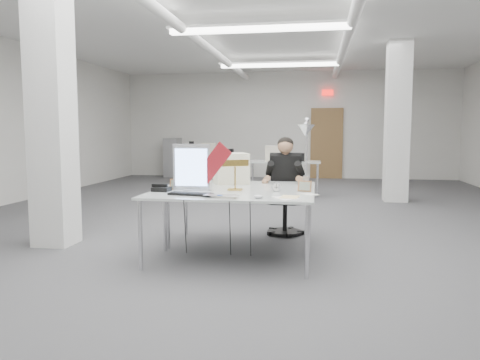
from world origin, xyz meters
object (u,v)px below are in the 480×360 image
Objects in this scene: bankers_lamp at (235,174)px; desk_main at (228,195)px; seated_person at (285,170)px; monitor at (192,167)px; desk_phone at (162,189)px; laptop at (220,197)px; architect_lamp at (306,147)px; beige_monitor at (231,168)px; office_chair at (285,196)px.

desk_main is at bearing -116.73° from bankers_lamp.
seated_person reaches higher than monitor.
desk_phone is at bearing 172.05° from desk_main.
seated_person is at bearing 49.68° from desk_phone.
monitor is at bearing -135.82° from seated_person.
laptop is 0.86m from desk_phone.
monitor is 1.34m from architect_lamp.
beige_monitor is at bearing 174.04° from architect_lamp.
seated_person is 0.82m from beige_monitor.
laptop is (-0.53, -1.85, 0.23)m from office_chair.
beige_monitor is (-0.66, -0.48, 0.05)m from seated_person.
office_chair is at bearing 122.86° from architect_lamp.
monitor is at bearing 137.34° from laptop.
desk_main is at bearing -126.24° from architect_lamp.
laptop is at bearing -95.03° from desk_main.
architect_lamp reaches higher than seated_person.
beige_monitor reaches higher than bankers_lamp.
laptop is at bearing -106.26° from beige_monitor.
beige_monitor reaches higher than laptop.
monitor is 0.82m from beige_monitor.
desk_main is 1.57m from seated_person.
desk_phone is at bearing 160.03° from laptop.
monitor is (-0.97, -1.23, 0.12)m from seated_person.
laptop is (0.44, -0.57, -0.25)m from monitor.
office_chair is 0.36m from seated_person.
seated_person is 0.87× the size of architect_lamp.
desk_main is 0.39m from bankers_lamp.
monitor is 0.55× the size of architect_lamp.
seated_person is 0.94m from architect_lamp.
office_chair is 1.35m from bankers_lamp.
monitor is at bearing 165.04° from bankers_lamp.
beige_monitor is 1.05m from architect_lamp.
desk_phone is at bearing 171.37° from bankers_lamp.
laptop is 0.37× the size of architect_lamp.
architect_lamp is (1.26, 0.40, 0.22)m from monitor.
seated_person reaches higher than laptop.
monitor reaches higher than desk_main.
bankers_lamp is 0.84m from desk_phone.
office_chair is 0.94m from beige_monitor.
seated_person is at bearing 50.34° from monitor.
beige_monitor is (-0.13, 1.32, 0.18)m from laptop.
monitor is 0.42m from desk_phone.
monitor is at bearing -148.11° from architect_lamp.
beige_monitor is (-0.16, 1.00, 0.21)m from desk_main.
laptop is 1.91× the size of desk_phone.
architect_lamp reaches higher than beige_monitor.
bankers_lamp is 0.90× the size of beige_monitor.
desk_main is at bearing -102.95° from beige_monitor.
office_chair is at bearing 51.44° from monitor.
bankers_lamp is 0.69m from beige_monitor.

